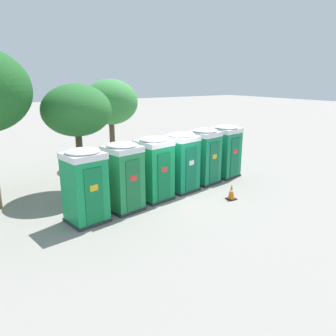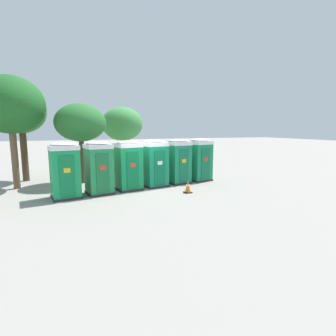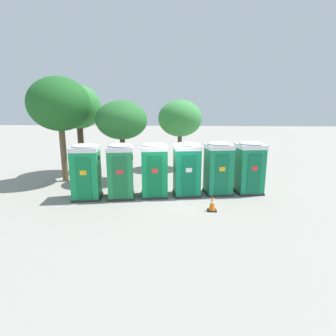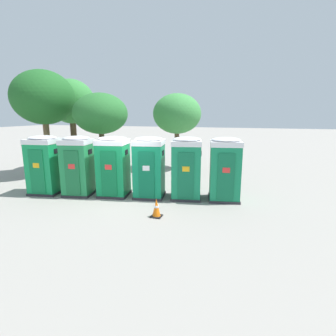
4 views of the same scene
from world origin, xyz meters
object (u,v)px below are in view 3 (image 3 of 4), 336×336
portapotty_0 (86,171)px  street_tree_0 (180,119)px  street_tree_1 (78,108)px  portapotty_4 (218,168)px  portapotty_3 (187,169)px  street_tree_2 (59,105)px  portapotty_1 (121,171)px  street_tree_3 (122,121)px  portapotty_2 (154,170)px  portapotty_5 (249,167)px  traffic_cone (212,203)px

portapotty_0 → street_tree_0: size_ratio=0.54×
street_tree_1 → portapotty_4: bearing=-24.9°
portapotty_3 → street_tree_0: (-0.52, 6.02, 2.15)m
portapotty_0 → portapotty_4: (6.05, 1.19, 0.00)m
portapotty_4 → street_tree_2: size_ratio=0.44×
street_tree_0 → street_tree_2: bearing=-148.3°
portapotty_0 → portapotty_1: size_ratio=1.00×
portapotty_4 → street_tree_3: bearing=158.7°
portapotty_1 → portapotty_2: (1.50, 0.33, -0.00)m
portapotty_4 → street_tree_2: street_tree_2 is taller
portapotty_3 → portapotty_5: size_ratio=1.00×
portapotty_3 → street_tree_3: bearing=147.4°
portapotty_0 → portapotty_3: size_ratio=1.00×
portapotty_5 → street_tree_3: street_tree_3 is taller
street_tree_0 → portapotty_2: bearing=-99.0°
portapotty_0 → street_tree_3: street_tree_3 is taller
portapotty_2 → street_tree_1: (-5.29, 4.45, 2.86)m
portapotty_5 → street_tree_3: 7.21m
portapotty_1 → portapotty_5: (6.05, 1.18, -0.00)m
portapotty_3 → street_tree_1: bearing=148.5°
street_tree_2 → street_tree_0: bearing=31.7°
portapotty_1 → portapotty_5: same height
portapotty_4 → traffic_cone: (-0.46, -2.32, -0.97)m
traffic_cone → portapotty_4: bearing=78.8°
portapotty_4 → portapotty_5: bearing=9.3°
portapotty_0 → portapotty_3: (4.54, 0.87, 0.00)m
portapotty_0 → street_tree_2: bearing=129.7°
portapotty_3 → street_tree_1: 8.48m
portapotty_1 → street_tree_0: street_tree_0 is taller
street_tree_3 → traffic_cone: 7.09m
portapotty_2 → portapotty_4: 3.08m
portapotty_3 → street_tree_2: size_ratio=0.44×
portapotty_3 → portapotty_2: bearing=-169.5°
portapotty_2 → portapotty_5: size_ratio=1.00×
portapotty_2 → street_tree_0: bearing=81.0°
street_tree_2 → traffic_cone: size_ratio=9.02×
street_tree_1 → street_tree_0: bearing=16.4°
portapotty_1 → street_tree_1: size_ratio=0.46×
portapotty_0 → portapotty_3: bearing=10.9°
portapotty_5 → traffic_cone: bearing=-127.6°
street_tree_2 → portapotty_4: bearing=-11.5°
portapotty_1 → portapotty_3: (3.02, 0.61, -0.00)m
portapotty_3 → street_tree_2: (-6.96, 2.04, 3.01)m
portapotty_2 → portapotty_3: (1.52, 0.28, 0.00)m
portapotty_1 → street_tree_3: 3.68m
portapotty_2 → street_tree_1: size_ratio=0.46×
portapotty_1 → traffic_cone: size_ratio=3.97×
portapotty_3 → traffic_cone: (1.05, -2.01, -0.97)m
portapotty_1 → portapotty_3: size_ratio=1.00×
street_tree_2 → portapotty_5: bearing=-8.4°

